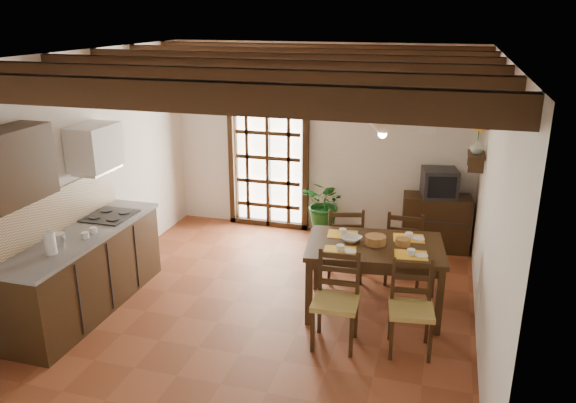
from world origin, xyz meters
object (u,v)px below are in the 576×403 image
(kitchen_counter, at_px, (86,270))
(chair_near_right, at_px, (410,324))
(dining_table, at_px, (375,253))
(chair_far_left, at_px, (344,256))
(sideboard, at_px, (436,223))
(chair_far_right, at_px, (404,259))
(chair_near_left, at_px, (335,317))
(potted_plant, at_px, (326,202))
(pendant_lamp, at_px, (383,127))
(crt_tv, at_px, (439,183))

(kitchen_counter, distance_m, chair_near_right, 3.55)
(kitchen_counter, height_order, dining_table, kitchen_counter)
(chair_far_left, height_order, sideboard, chair_far_left)
(chair_far_right, bearing_deg, chair_far_left, 7.94)
(kitchen_counter, distance_m, chair_far_left, 3.06)
(chair_near_left, relative_size, sideboard, 1.04)
(kitchen_counter, distance_m, potted_plant, 3.48)
(dining_table, height_order, pendant_lamp, pendant_lamp)
(dining_table, distance_m, sideboard, 2.08)
(kitchen_counter, xyz_separation_m, potted_plant, (2.12, 2.76, 0.10))
(potted_plant, xyz_separation_m, pendant_lamp, (0.96, -1.80, 1.51))
(sideboard, bearing_deg, chair_near_right, -98.80)
(kitchen_counter, height_order, crt_tv, kitchen_counter)
(chair_far_left, bearing_deg, chair_far_right, 172.99)
(kitchen_counter, relative_size, sideboard, 2.44)
(chair_near_right, bearing_deg, dining_table, 115.58)
(sideboard, height_order, pendant_lamp, pendant_lamp)
(chair_far_left, xyz_separation_m, sideboard, (1.06, 1.26, 0.09))
(chair_far_left, bearing_deg, chair_near_left, 82.96)
(chair_near_right, relative_size, pendant_lamp, 1.09)
(chair_near_right, bearing_deg, chair_far_left, 115.53)
(kitchen_counter, relative_size, dining_table, 1.42)
(kitchen_counter, distance_m, crt_tv, 4.67)
(kitchen_counter, distance_m, pendant_lamp, 3.61)
(dining_table, bearing_deg, sideboard, 65.67)
(dining_table, xyz_separation_m, sideboard, (0.60, 1.97, -0.30))
(sideboard, distance_m, pendant_lamp, 2.59)
(chair_far_right, bearing_deg, crt_tv, -105.39)
(chair_near_right, relative_size, crt_tv, 1.73)
(dining_table, relative_size, potted_plant, 0.83)
(kitchen_counter, relative_size, chair_far_left, 2.31)
(dining_table, relative_size, pendant_lamp, 1.87)
(chair_near_left, height_order, chair_near_right, chair_near_left)
(sideboard, relative_size, crt_tv, 1.73)
(potted_plant, bearing_deg, dining_table, -63.07)
(chair_far_right, distance_m, pendant_lamp, 1.93)
(chair_far_left, bearing_deg, potted_plant, -81.38)
(chair_near_left, xyz_separation_m, chair_far_right, (0.54, 1.59, -0.00))
(dining_table, distance_m, pendant_lamp, 1.38)
(chair_near_right, xyz_separation_m, crt_tv, (0.14, 2.66, 0.68))
(kitchen_counter, relative_size, potted_plant, 1.19)
(chair_near_right, bearing_deg, kitchen_counter, 174.85)
(dining_table, relative_size, chair_far_left, 1.62)
(chair_near_left, height_order, pendant_lamp, pendant_lamp)
(chair_far_left, distance_m, pendant_lamp, 1.93)
(dining_table, distance_m, chair_far_left, 0.92)
(chair_far_right, bearing_deg, potted_plant, -41.20)
(chair_near_left, distance_m, potted_plant, 2.79)
(dining_table, relative_size, chair_near_left, 1.64)
(chair_near_left, xyz_separation_m, chair_far_left, (-0.19, 1.49, 0.00))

